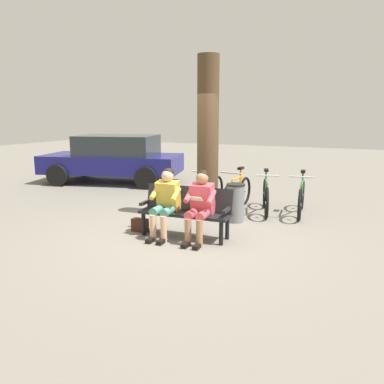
% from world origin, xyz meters
% --- Properties ---
extents(ground_plane, '(40.00, 40.00, 0.00)m').
position_xyz_m(ground_plane, '(0.00, 0.00, 0.00)').
color(ground_plane, slate).
extents(bench, '(1.62, 0.56, 0.87)m').
position_xyz_m(bench, '(0.00, -0.05, 0.51)').
color(bench, black).
rests_on(bench, ground).
extents(person_reading, '(0.51, 0.78, 1.20)m').
position_xyz_m(person_reading, '(-0.32, 0.10, 0.66)').
color(person_reading, '#D84C59').
rests_on(person_reading, ground).
extents(person_companion, '(0.51, 0.78, 1.20)m').
position_xyz_m(person_companion, '(0.31, 0.13, 0.66)').
color(person_companion, gold).
rests_on(person_companion, ground).
extents(handbag, '(0.30, 0.15, 0.24)m').
position_xyz_m(handbag, '(0.89, 0.08, 0.12)').
color(handbag, '#3F1E14').
rests_on(handbag, ground).
extents(tree_trunk, '(0.43, 0.43, 3.25)m').
position_xyz_m(tree_trunk, '(0.16, -1.37, 1.63)').
color(tree_trunk, '#4C3823').
rests_on(tree_trunk, ground).
extents(litter_bin, '(0.37, 0.37, 0.77)m').
position_xyz_m(litter_bin, '(-0.47, -1.30, 0.38)').
color(litter_bin, slate).
rests_on(litter_bin, ground).
extents(bicycle_blue, '(0.48, 1.68, 0.94)m').
position_xyz_m(bicycle_blue, '(-1.57, -2.40, 0.36)').
color(bicycle_blue, black).
rests_on(bicycle_blue, ground).
extents(bicycle_black, '(0.62, 1.63, 0.94)m').
position_xyz_m(bicycle_black, '(-0.83, -2.27, 0.36)').
color(bicycle_black, black).
rests_on(bicycle_black, ground).
extents(bicycle_green, '(0.48, 1.68, 0.94)m').
position_xyz_m(bicycle_green, '(-0.18, -2.31, 0.36)').
color(bicycle_green, black).
rests_on(bicycle_green, ground).
extents(bicycle_purple, '(0.48, 1.68, 0.94)m').
position_xyz_m(bicycle_purple, '(0.47, -2.20, 0.36)').
color(bicycle_purple, black).
rests_on(bicycle_purple, ground).
extents(parked_car, '(4.52, 2.80, 1.47)m').
position_xyz_m(parked_car, '(4.42, -4.03, 0.77)').
color(parked_car, navy).
rests_on(parked_car, ground).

